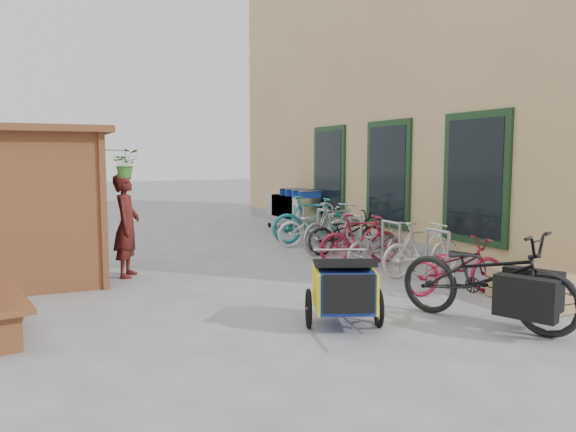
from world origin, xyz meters
name	(u,v)px	position (x,y,z in m)	size (l,w,h in m)	color
ground	(301,302)	(0.00, 0.00, 0.00)	(80.00, 80.00, 0.00)	#999A9C
building	(455,95)	(6.49, 4.50, 3.49)	(6.07, 13.00, 7.00)	tan
kiosk	(29,184)	(-3.28, 2.47, 1.55)	(2.49, 1.65, 2.40)	brown
bike_rack	(354,233)	(2.30, 2.40, 0.52)	(0.05, 5.35, 0.86)	#A5A8AD
pallet_stack	(547,286)	(3.00, -1.40, 0.21)	(1.00, 1.20, 0.40)	#A2815F
shopping_carts	(292,206)	(3.00, 6.64, 0.66)	(0.64, 2.14, 1.14)	silver
child_trailer	(344,286)	(-0.05, -1.21, 0.48)	(0.98, 1.48, 0.86)	navy
cargo_bike	(488,278)	(1.51, -1.84, 0.55)	(1.50, 2.26, 1.12)	black
person_kiosk	(127,225)	(-1.86, 2.64, 0.84)	(0.61, 0.40, 1.68)	maroon
bike_0	(455,266)	(2.16, -0.55, 0.40)	(0.54, 1.54, 0.81)	maroon
bike_1	(422,249)	(2.49, 0.60, 0.45)	(0.43, 1.51, 0.91)	silver
bike_2	(377,245)	(2.26, 1.55, 0.40)	(0.53, 1.53, 0.80)	#9B9A9F
bike_3	(360,239)	(2.14, 1.94, 0.46)	(0.44, 1.55, 0.93)	maroon
bike_4	(347,233)	(2.48, 2.95, 0.44)	(0.58, 1.67, 0.88)	black
bike_5	(335,227)	(2.32, 3.17, 0.53)	(0.50, 1.75, 1.05)	#9B9A9F
bike_6	(315,226)	(2.37, 4.16, 0.44)	(0.59, 1.69, 0.89)	silver
bike_7	(311,220)	(2.49, 4.56, 0.54)	(0.50, 1.78, 1.07)	teal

